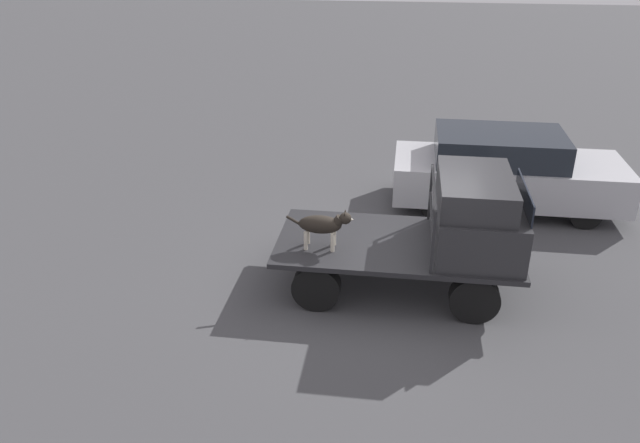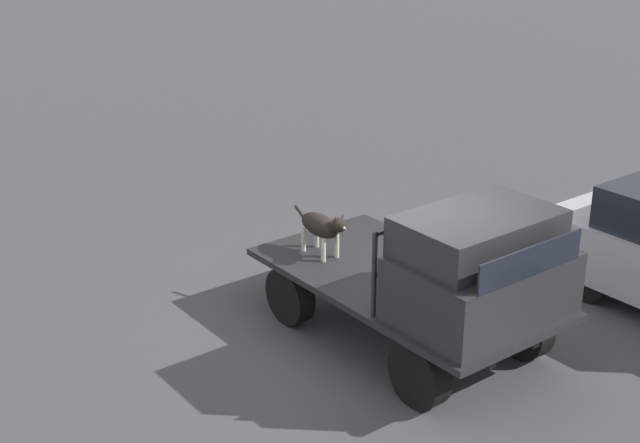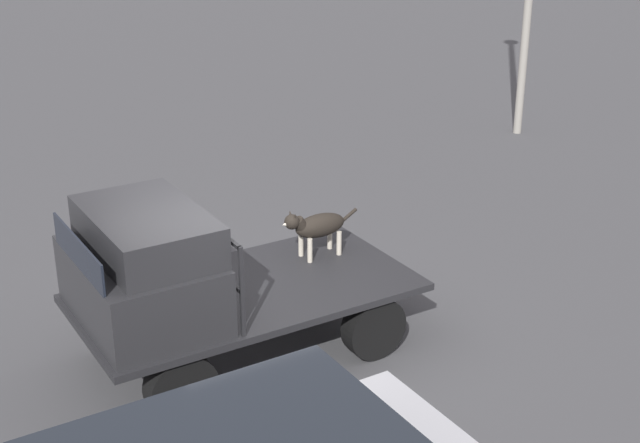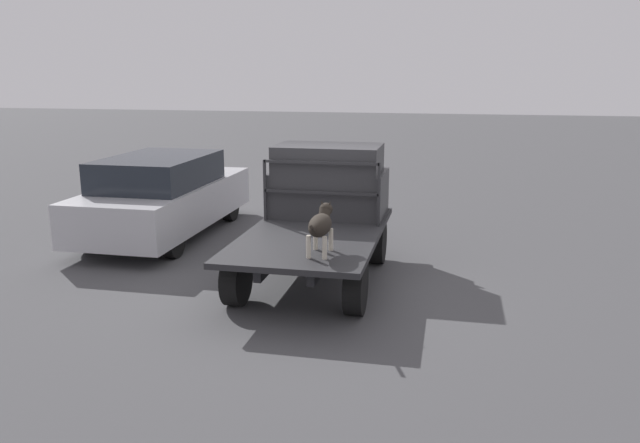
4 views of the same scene
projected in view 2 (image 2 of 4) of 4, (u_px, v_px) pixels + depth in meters
ground_plane at (402, 338)px, 10.69m from camera, size 80.00×80.00×0.00m
flatbed_truck at (403, 295)px, 10.48m from camera, size 3.72×1.95×0.79m
truck_cab at (481, 269)px, 9.34m from camera, size 1.25×1.83×1.15m
truck_headboard at (436, 242)px, 9.80m from camera, size 0.04×1.83×0.97m
dog at (323, 226)px, 10.88m from camera, size 1.03×0.28×0.64m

